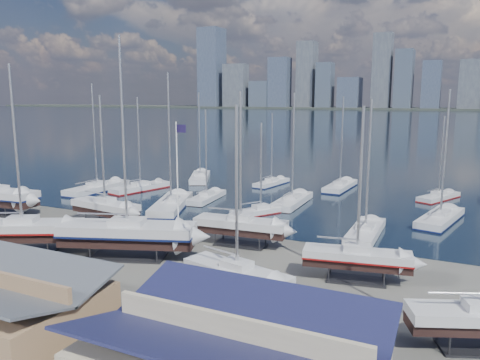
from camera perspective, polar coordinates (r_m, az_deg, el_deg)
The scene contains 29 objects.
ground at distance 44.41m, azimuth -10.18°, elevation -9.11°, with size 1400.00×1400.00×0.00m, color #605E59.
water at distance 345.03m, azimuth 21.75°, elevation 6.89°, with size 1400.00×600.00×0.40m, color #172535.
far_shore at distance 604.48m, azimuth 23.62°, elevation 7.92°, with size 1400.00×80.00×2.20m, color #2D332D.
skyline at distance 598.98m, azimuth 23.09°, elevation 11.59°, with size 639.14×43.80×107.69m.
shed_grey at distance 33.00m, azimuth -27.20°, elevation -13.00°, with size 12.60×8.40×4.17m.
shed_blue at distance 23.26m, azimuth -0.76°, elevation -21.07°, with size 13.65×9.45×4.71m.
sailboat_cradle_1 at distance 48.77m, azimuth -24.96°, elevation -5.54°, with size 11.03×7.68×17.42m.
sailboat_cradle_2 at distance 56.05m, azimuth -16.11°, elevation -3.19°, with size 9.19×3.57×14.72m.
sailboat_cradle_3 at distance 43.91m, azimuth -13.55°, elevation -6.36°, with size 12.78×7.48×19.65m.
sailboat_cradle_4 at distance 46.21m, azimuth 0.07°, elevation -5.56°, with size 9.35×3.39×15.01m.
sailboat_cradle_5 at distance 33.97m, azimuth -0.39°, elevation -11.51°, with size 8.87×4.41×13.97m.
sailboat_cradle_6 at distance 38.57m, azimuth 14.07°, elevation -9.16°, with size 8.73×3.87×13.82m.
sailboat_moored_0 at distance 76.05m, azimuth -16.99°, elevation -1.13°, with size 3.41×11.63×17.32m.
sailboat_moored_1 at distance 75.16m, azimuth -12.02°, elevation -1.04°, with size 5.34×10.56×15.20m.
sailboat_moored_2 at distance 82.80m, azimuth -4.89°, elevation 0.17°, with size 7.38×10.88×16.10m.
sailboat_moored_3 at distance 62.23m, azimuth -8.38°, elevation -3.21°, with size 7.65×12.74×18.43m.
sailboat_moored_4 at distance 66.64m, azimuth -4.08°, elevation -2.23°, with size 3.42×9.09×13.40m.
sailboat_moored_5 at distance 78.09m, azimuth 3.87°, elevation -0.43°, with size 3.64×8.66×12.55m.
sailboat_moored_6 at distance 58.83m, azimuth 2.55°, elevation -3.88°, with size 6.05×8.00×11.95m.
sailboat_moored_7 at distance 64.24m, azimuth 6.38°, elevation -2.73°, with size 3.22×10.52×15.77m.
sailboat_moored_8 at distance 76.21m, azimuth 12.11°, elevation -0.89°, with size 3.39×10.35×15.28m.
sailboat_moored_9 at distance 51.30m, azimuth 15.04°, elevation -6.30°, with size 2.92×9.94×14.95m.
sailboat_moored_10 at distance 59.69m, azimuth 23.20°, elevation -4.50°, with size 5.18×11.14×16.07m.
sailboat_moored_11 at distance 72.73m, azimuth 23.05°, elevation -1.99°, with size 5.66×8.55×12.48m.
car_a at distance 42.71m, azimuth -25.29°, elevation -9.76°, with size 1.62×4.02×1.37m, color gray.
car_b at distance 39.42m, azimuth -26.71°, elevation -11.56°, with size 1.38×3.96×1.30m, color gray.
car_c at distance 40.61m, azimuth -20.66°, elevation -10.51°, with size 2.11×4.58×1.27m, color gray.
car_d at distance 29.03m, azimuth -3.47°, elevation -18.38°, with size 1.78×4.37×1.27m, color gray.
flagpole at distance 43.64m, azimuth -7.55°, elevation 0.25°, with size 1.08×0.12×12.29m.
Camera 1 is at (24.91, -43.82, 14.43)m, focal length 35.00 mm.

